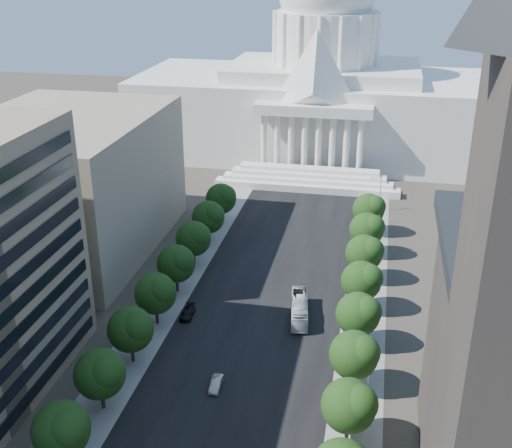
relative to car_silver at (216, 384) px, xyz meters
The scene contains 27 objects.
road_asphalt 34.25m from the car_silver, 85.47° to the left, with size 30.00×260.00×0.01m, color black.
sidewalk_left 37.83m from the car_silver, 115.52° to the left, with size 8.00×260.00×0.02m, color gray.
sidewalk_right 40.46m from the car_silver, 57.55° to the left, with size 8.00×260.00×0.02m, color gray.
capitol 130.49m from the car_silver, 88.80° to the left, with size 120.00×56.00×73.00m.
office_block_left_far 64.83m from the car_silver, 135.74° to the left, with size 38.00×52.00×30.00m, color gray.
tree_l_c 25.66m from the car_silver, 126.71° to the right, with size 7.79×7.60×9.97m.
tree_l_d 17.93m from the car_silver, 151.69° to the right, with size 7.79×7.60×9.97m.
tree_l_e 16.49m from the car_silver, 165.23° to the left, with size 7.79×7.60×9.97m.
tree_l_f 22.60m from the car_silver, 133.17° to the left, with size 7.79×7.60×9.97m.
tree_l_g 32.21m from the car_silver, 118.16° to the left, with size 7.79×7.60×9.97m.
tree_l_h 43.03m from the car_silver, 110.53° to the left, with size 7.79×7.60×9.97m.
tree_l_i 54.36m from the car_silver, 106.06° to the left, with size 7.79×7.60×9.97m.
tree_l_j 65.92m from the car_silver, 103.17° to the left, with size 7.79×7.60×9.97m.
tree_r_d 23.25m from the car_silver, 20.95° to the right, with size 7.79×7.60×9.97m.
tree_r_e 22.16m from the car_silver, 10.61° to the left, with size 7.79×7.60×9.97m.
tree_r_f 27.01m from the car_silver, 37.15° to the left, with size 7.79×7.60×9.97m.
tree_r_g 35.44m from the car_silver, 53.02° to the left, with size 7.79×7.60×9.97m.
tree_r_h 45.51m from the car_silver, 62.22° to the left, with size 7.79×7.60×9.97m.
tree_r_i 56.33m from the car_silver, 67.95° to the left, with size 7.79×7.60×9.97m.
tree_r_j 67.56m from the car_silver, 71.78° to the left, with size 7.79×7.60×9.97m.
streetlight_c 23.54m from the car_silver, 10.37° to the left, with size 2.61×0.44×9.00m.
streetlight_d 37.23m from the car_silver, 52.19° to the left, with size 2.61×0.44×9.00m.
streetlight_e 58.89m from the car_silver, 67.33° to the left, with size 2.61×0.44×9.00m.
streetlight_f 82.46m from the car_silver, 74.06° to the left, with size 2.61×0.44×9.00m.
car_silver is the anchor object (origin of this frame).
car_dark_b 22.05m from the car_silver, 118.54° to the left, with size 2.14×5.26×1.53m, color black.
city_bus 25.28m from the car_silver, 66.90° to the left, with size 2.96×12.63×3.52m, color silver.
Camera 1 is at (19.37, -22.94, 63.27)m, focal length 45.00 mm.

